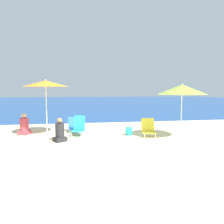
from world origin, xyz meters
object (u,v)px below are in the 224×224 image
Objects in this scene: beach_umbrella_orange at (46,84)px; beach_chair_yellow at (148,128)px; person_seated_near at (60,132)px; beach_chair_blue at (73,125)px; beach_umbrella_lime at (182,90)px; backpack_teal at (129,131)px; person_seated_far at (24,126)px; beach_chair_teal at (79,126)px.

beach_umbrella_orange reaches higher than beach_chair_yellow.
person_seated_near is at bearing -59.10° from beach_umbrella_orange.
beach_chair_blue is at bearing 36.80° from beach_umbrella_orange.
backpack_teal is at bearing 149.96° from beach_umbrella_lime.
beach_chair_yellow is at bearing -31.88° from backpack_teal.
beach_chair_yellow is at bearing -0.29° from person_seated_far.
beach_umbrella_lime is at bearing -14.54° from beach_umbrella_orange.
beach_chair_teal reaches higher than beach_chair_yellow.
backpack_teal is at bearing -5.06° from beach_umbrella_orange.
beach_umbrella_lime is 2.61× the size of beach_chair_teal.
beach_umbrella_lime reaches higher than beach_chair_blue.
person_seated_near reaches higher than beach_chair_teal.
beach_umbrella_lime is 6.45m from person_seated_far.
backpack_teal is at bearing 71.03° from person_seated_near.
beach_chair_blue is 1.76m from person_seated_near.
beach_umbrella_orange is 6.93× the size of backpack_teal.
beach_chair_yellow is at bearing 3.25° from beach_chair_teal.
beach_umbrella_orange reaches higher than person_seated_far.
beach_chair_blue is (-2.92, 1.47, -0.04)m from beach_chair_yellow.
beach_umbrella_orange reaches higher than beach_chair_blue.
beach_chair_teal is at bearing 0.27° from beach_umbrella_orange.
person_seated_far reaches higher than beach_chair_teal.
beach_umbrella_lime is 6.41× the size of backpack_teal.
beach_chair_yellow is 0.82× the size of person_seated_far.
beach_umbrella_lime is at bearing -30.04° from backpack_teal.
beach_umbrella_orange is 2.07m from person_seated_far.
beach_chair_blue is at bearing 132.58° from person_seated_near.
backpack_teal is (2.69, 0.65, -0.19)m from person_seated_near.
person_seated_near is at bearing -107.15° from beach_chair_blue.
beach_chair_teal is at bearing 170.82° from beach_chair_yellow.
beach_chair_teal is 0.93× the size of person_seated_near.
beach_umbrella_orange is 2.05m from person_seated_near.
beach_umbrella_orange reaches higher than person_seated_near.
beach_chair_blue is at bearing 158.98° from beach_chair_yellow.
beach_umbrella_lime is 1.94m from beach_chair_yellow.
beach_chair_blue is (-0.22, 0.75, -0.07)m from beach_chair_teal.
beach_umbrella_lime reaches higher than beach_chair_yellow.
beach_umbrella_orange is 4.36m from beach_chair_yellow.
beach_chair_teal is (-2.69, 0.71, 0.03)m from beach_chair_yellow.
beach_chair_teal is 0.90× the size of person_seated_far.
beach_chair_blue is at bearing 154.98° from backpack_teal.
beach_chair_teal is 2.29m from person_seated_far.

